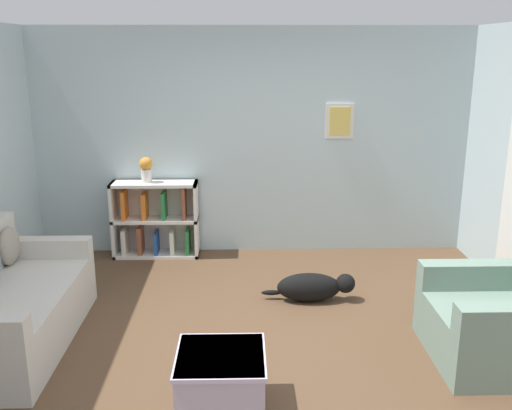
# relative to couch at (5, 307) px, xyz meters

# --- Properties ---
(ground_plane) EXTENTS (14.00, 14.00, 0.00)m
(ground_plane) POSITION_rel_couch_xyz_m (2.04, 0.04, -0.33)
(ground_plane) COLOR brown
(wall_back) EXTENTS (5.60, 0.13, 2.60)m
(wall_back) POSITION_rel_couch_xyz_m (2.05, 2.29, 0.97)
(wall_back) COLOR silver
(wall_back) RESTS_ON ground_plane
(couch) EXTENTS (0.88, 1.78, 0.88)m
(couch) POSITION_rel_couch_xyz_m (0.00, 0.00, 0.00)
(couch) COLOR beige
(couch) RESTS_ON ground_plane
(bookshelf) EXTENTS (0.99, 0.31, 0.88)m
(bookshelf) POSITION_rel_couch_xyz_m (0.91, 2.09, 0.09)
(bookshelf) COLOR silver
(bookshelf) RESTS_ON ground_plane
(recliner_chair) EXTENTS (1.01, 1.01, 1.01)m
(recliner_chair) POSITION_rel_couch_xyz_m (3.98, -0.31, 0.01)
(recliner_chair) COLOR gray
(recliner_chair) RESTS_ON ground_plane
(coffee_table) EXTENTS (0.59, 0.58, 0.42)m
(coffee_table) POSITION_rel_couch_xyz_m (1.78, -0.94, -0.10)
(coffee_table) COLOR #BCB2D1
(coffee_table) RESTS_ON ground_plane
(dog) EXTENTS (0.90, 0.25, 0.28)m
(dog) POSITION_rel_couch_xyz_m (2.60, 0.77, -0.18)
(dog) COLOR black
(dog) RESTS_ON ground_plane
(vase) EXTENTS (0.15, 0.15, 0.29)m
(vase) POSITION_rel_couch_xyz_m (0.84, 2.07, 0.72)
(vase) COLOR silver
(vase) RESTS_ON bookshelf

